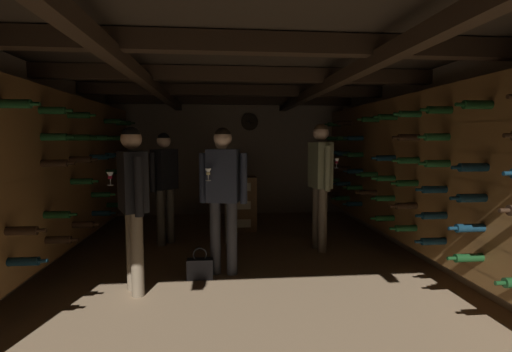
{
  "coord_description": "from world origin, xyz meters",
  "views": [
    {
      "loc": [
        -0.24,
        -4.41,
        1.5
      ],
      "look_at": [
        0.2,
        0.11,
        1.07
      ],
      "focal_mm": 26.34,
      "sensor_mm": 36.0,
      "label": 1
    }
  ],
  "objects_px": {
    "display_bottle": "(235,169)",
    "person_guest_rear_center": "(222,179)",
    "wine_crate_stack": "(241,204)",
    "person_guest_far_right": "(320,174)",
    "person_host_center": "(223,187)",
    "handbag": "(200,268)",
    "person_guest_mid_left": "(133,194)",
    "person_guest_far_left": "(165,178)"
  },
  "relations": [
    {
      "from": "person_guest_far_right",
      "to": "handbag",
      "type": "relative_size",
      "value": 4.95
    },
    {
      "from": "wine_crate_stack",
      "to": "handbag",
      "type": "xyz_separation_m",
      "value": [
        -0.57,
        -2.18,
        -0.33
      ]
    },
    {
      "from": "person_guest_far_left",
      "to": "person_guest_rear_center",
      "type": "height_order",
      "value": "person_guest_far_left"
    },
    {
      "from": "person_guest_rear_center",
      "to": "handbag",
      "type": "bearing_deg",
      "value": -100.18
    },
    {
      "from": "person_guest_mid_left",
      "to": "person_guest_far_left",
      "type": "bearing_deg",
      "value": 88.26
    },
    {
      "from": "person_guest_far_left",
      "to": "person_guest_rear_center",
      "type": "relative_size",
      "value": 1.02
    },
    {
      "from": "person_guest_rear_center",
      "to": "handbag",
      "type": "height_order",
      "value": "person_guest_rear_center"
    },
    {
      "from": "person_guest_mid_left",
      "to": "person_guest_far_right",
      "type": "bearing_deg",
      "value": 29.63
    },
    {
      "from": "person_host_center",
      "to": "wine_crate_stack",
      "type": "bearing_deg",
      "value": 81.5
    },
    {
      "from": "person_host_center",
      "to": "person_guest_mid_left",
      "type": "bearing_deg",
      "value": -153.24
    },
    {
      "from": "wine_crate_stack",
      "to": "person_guest_far_left",
      "type": "height_order",
      "value": "person_guest_far_left"
    },
    {
      "from": "display_bottle",
      "to": "person_guest_rear_center",
      "type": "xyz_separation_m",
      "value": [
        -0.23,
        -0.79,
        -0.09
      ]
    },
    {
      "from": "wine_crate_stack",
      "to": "handbag",
      "type": "height_order",
      "value": "wine_crate_stack"
    },
    {
      "from": "display_bottle",
      "to": "handbag",
      "type": "height_order",
      "value": "display_bottle"
    },
    {
      "from": "person_guest_far_right",
      "to": "person_guest_rear_center",
      "type": "distance_m",
      "value": 1.41
    },
    {
      "from": "person_host_center",
      "to": "person_guest_far_right",
      "type": "distance_m",
      "value": 1.55
    },
    {
      "from": "wine_crate_stack",
      "to": "display_bottle",
      "type": "bearing_deg",
      "value": 162.0
    },
    {
      "from": "display_bottle",
      "to": "handbag",
      "type": "relative_size",
      "value": 1.01
    },
    {
      "from": "display_bottle",
      "to": "person_guest_rear_center",
      "type": "height_order",
      "value": "person_guest_rear_center"
    },
    {
      "from": "person_host_center",
      "to": "person_guest_far_left",
      "type": "distance_m",
      "value": 1.54
    },
    {
      "from": "person_host_center",
      "to": "person_guest_rear_center",
      "type": "height_order",
      "value": "person_host_center"
    },
    {
      "from": "display_bottle",
      "to": "person_host_center",
      "type": "relative_size",
      "value": 0.21
    },
    {
      "from": "wine_crate_stack",
      "to": "display_bottle",
      "type": "distance_m",
      "value": 0.59
    },
    {
      "from": "person_guest_far_left",
      "to": "person_guest_far_right",
      "type": "height_order",
      "value": "person_guest_far_right"
    },
    {
      "from": "person_guest_far_right",
      "to": "person_guest_rear_center",
      "type": "xyz_separation_m",
      "value": [
        -1.32,
        0.48,
        -0.11
      ]
    },
    {
      "from": "display_bottle",
      "to": "person_guest_far_right",
      "type": "relative_size",
      "value": 0.2
    },
    {
      "from": "person_guest_far_left",
      "to": "wine_crate_stack",
      "type": "bearing_deg",
      "value": 33.59
    },
    {
      "from": "wine_crate_stack",
      "to": "person_guest_far_right",
      "type": "relative_size",
      "value": 0.52
    },
    {
      "from": "person_guest_far_right",
      "to": "display_bottle",
      "type": "bearing_deg",
      "value": 130.65
    },
    {
      "from": "handbag",
      "to": "person_guest_rear_center",
      "type": "bearing_deg",
      "value": 79.82
    },
    {
      "from": "wine_crate_stack",
      "to": "handbag",
      "type": "distance_m",
      "value": 2.28
    },
    {
      "from": "person_host_center",
      "to": "person_guest_far_right",
      "type": "height_order",
      "value": "person_guest_far_right"
    },
    {
      "from": "handbag",
      "to": "wine_crate_stack",
      "type": "bearing_deg",
      "value": 75.47
    },
    {
      "from": "display_bottle",
      "to": "person_guest_far_right",
      "type": "bearing_deg",
      "value": -49.35
    },
    {
      "from": "wine_crate_stack",
      "to": "person_host_center",
      "type": "distance_m",
      "value": 2.15
    },
    {
      "from": "wine_crate_stack",
      "to": "person_guest_mid_left",
      "type": "distance_m",
      "value": 2.81
    },
    {
      "from": "display_bottle",
      "to": "handbag",
      "type": "xyz_separation_m",
      "value": [
        -0.48,
        -2.21,
        -0.92
      ]
    },
    {
      "from": "wine_crate_stack",
      "to": "person_host_center",
      "type": "relative_size",
      "value": 0.55
    },
    {
      "from": "wine_crate_stack",
      "to": "person_guest_far_right",
      "type": "xyz_separation_m",
      "value": [
        1.01,
        -1.25,
        0.6
      ]
    },
    {
      "from": "person_guest_far_left",
      "to": "person_guest_far_right",
      "type": "xyz_separation_m",
      "value": [
        2.14,
        -0.5,
        0.08
      ]
    },
    {
      "from": "person_guest_mid_left",
      "to": "person_guest_rear_center",
      "type": "bearing_deg",
      "value": 63.31
    },
    {
      "from": "person_guest_mid_left",
      "to": "wine_crate_stack",
      "type": "bearing_deg",
      "value": 64.66
    }
  ]
}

